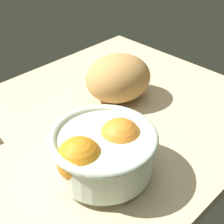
% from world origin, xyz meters
% --- Properties ---
extents(ground_plane, '(0.81, 0.64, 0.03)m').
position_xyz_m(ground_plane, '(0.00, 0.00, -0.01)').
color(ground_plane, '#CBB48D').
extents(fruit_bowl, '(0.20, 0.20, 0.11)m').
position_xyz_m(fruit_bowl, '(0.11, 0.13, 0.06)').
color(fruit_bowl, silver).
rests_on(fruit_bowl, ground).
extents(bread_loaf, '(0.20, 0.19, 0.12)m').
position_xyz_m(bread_loaf, '(-0.11, -0.03, 0.06)').
color(bread_loaf, tan).
rests_on(bread_loaf, ground).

